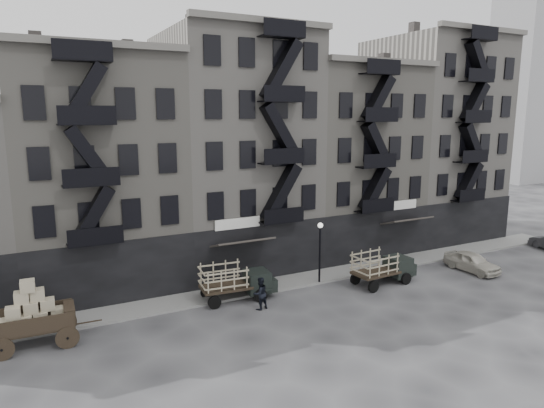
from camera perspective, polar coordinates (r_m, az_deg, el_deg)
name	(u,v)px	position (r m, az deg, el deg)	size (l,w,h in m)	color
ground	(301,305)	(30.09, 3.41, -11.78)	(140.00, 140.00, 0.00)	#38383A
sidewalk	(272,285)	(33.11, 0.05, -9.47)	(55.00, 2.50, 0.15)	slate
building_midwest	(96,174)	(34.17, -19.96, 3.36)	(10.00, 11.35, 16.20)	gray
building_center	(235,153)	(36.69, -4.34, 6.01)	(10.00, 11.35, 18.20)	gray
building_mideast	(344,160)	(41.71, 8.47, 5.11)	(10.00, 11.35, 16.20)	gray
building_east	(432,140)	(48.12, 18.31, 7.21)	(10.00, 11.35, 19.20)	gray
lamp_post	(320,244)	(32.78, 5.66, -4.76)	(0.36, 0.36, 4.28)	black
wagon	(31,310)	(27.21, -26.53, -11.07)	(4.06, 2.29, 3.37)	black
stake_truck_west	(236,279)	(30.43, -4.26, -8.81)	(4.84, 2.31, 2.36)	black
stake_truck_east	(383,265)	(33.88, 12.96, -7.01)	(4.80, 2.19, 2.36)	black
car_east	(472,262)	(38.69, 22.46, -6.30)	(1.70, 4.22, 1.44)	#B3AEA1
pedestrian_mid	(260,293)	(29.09, -1.41, -10.47)	(0.96, 0.75, 1.97)	black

